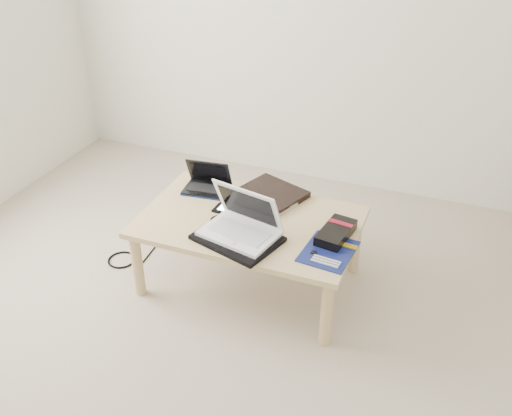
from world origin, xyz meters
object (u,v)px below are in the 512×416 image
at_px(coffee_table, 249,227).
at_px(white_laptop, 242,224).
at_px(gpu_box, 336,233).
at_px(netbook, 207,184).

height_order(coffee_table, white_laptop, white_laptop).
height_order(white_laptop, gpu_box, white_laptop).
xyz_separation_m(netbook, white_laptop, (0.35, -0.35, 0.03)).
xyz_separation_m(white_laptop, gpu_box, (0.43, 0.15, -0.04)).
distance_m(coffee_table, white_laptop, 0.19).
distance_m(netbook, white_laptop, 0.50).
relative_size(coffee_table, white_laptop, 2.77).
distance_m(white_laptop, gpu_box, 0.45).
relative_size(white_laptop, gpu_box, 1.51).
bearing_deg(white_laptop, gpu_box, 19.26).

